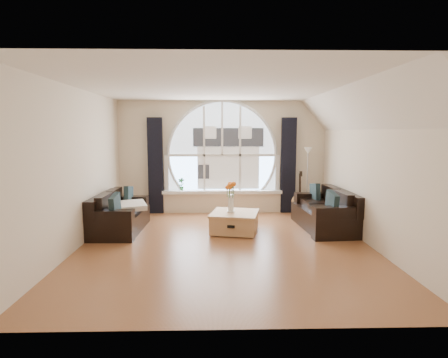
% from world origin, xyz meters
% --- Properties ---
extents(ground, '(5.00, 5.50, 0.01)m').
position_xyz_m(ground, '(0.00, 0.00, 0.00)').
color(ground, brown).
rests_on(ground, ground).
extents(ceiling, '(5.00, 5.50, 0.01)m').
position_xyz_m(ceiling, '(0.00, 0.00, 2.70)').
color(ceiling, silver).
rests_on(ceiling, ground).
extents(wall_back, '(5.00, 0.01, 2.70)m').
position_xyz_m(wall_back, '(0.00, 2.75, 1.35)').
color(wall_back, beige).
rests_on(wall_back, ground).
extents(wall_front, '(5.00, 0.01, 2.70)m').
position_xyz_m(wall_front, '(0.00, -2.75, 1.35)').
color(wall_front, beige).
rests_on(wall_front, ground).
extents(wall_left, '(0.01, 5.50, 2.70)m').
position_xyz_m(wall_left, '(-2.50, 0.00, 1.35)').
color(wall_left, beige).
rests_on(wall_left, ground).
extents(wall_right, '(0.01, 5.50, 2.70)m').
position_xyz_m(wall_right, '(2.50, 0.00, 1.35)').
color(wall_right, beige).
rests_on(wall_right, ground).
extents(attic_slope, '(0.92, 5.50, 0.72)m').
position_xyz_m(attic_slope, '(2.20, 0.00, 2.35)').
color(attic_slope, silver).
rests_on(attic_slope, ground).
extents(arched_window, '(2.60, 0.06, 2.15)m').
position_xyz_m(arched_window, '(0.00, 2.72, 1.62)').
color(arched_window, silver).
rests_on(arched_window, wall_back).
extents(window_sill, '(2.90, 0.22, 0.08)m').
position_xyz_m(window_sill, '(0.00, 2.65, 0.51)').
color(window_sill, white).
rests_on(window_sill, wall_back).
extents(window_frame, '(2.76, 0.08, 2.15)m').
position_xyz_m(window_frame, '(0.00, 2.69, 1.62)').
color(window_frame, white).
rests_on(window_frame, wall_back).
extents(neighbor_house, '(1.70, 0.02, 1.50)m').
position_xyz_m(neighbor_house, '(0.15, 2.71, 1.50)').
color(neighbor_house, silver).
rests_on(neighbor_house, wall_back).
extents(curtain_left, '(0.35, 0.12, 2.30)m').
position_xyz_m(curtain_left, '(-1.60, 2.63, 1.15)').
color(curtain_left, black).
rests_on(curtain_left, ground).
extents(curtain_right, '(0.35, 0.12, 2.30)m').
position_xyz_m(curtain_right, '(1.60, 2.63, 1.15)').
color(curtain_right, black).
rests_on(curtain_right, ground).
extents(sofa_left, '(0.88, 1.69, 0.74)m').
position_xyz_m(sofa_left, '(-2.06, 1.00, 0.40)').
color(sofa_left, black).
rests_on(sofa_left, ground).
extents(sofa_right, '(1.01, 1.84, 0.79)m').
position_xyz_m(sofa_right, '(2.05, 1.08, 0.40)').
color(sofa_right, black).
rests_on(sofa_right, ground).
extents(coffee_chest, '(1.05, 1.05, 0.44)m').
position_xyz_m(coffee_chest, '(0.21, 0.87, 0.22)').
color(coffee_chest, tan).
rests_on(coffee_chest, ground).
extents(throw_blanket, '(0.71, 0.71, 0.10)m').
position_xyz_m(throw_blanket, '(-1.85, 1.07, 0.50)').
color(throw_blanket, silver).
rests_on(throw_blanket, sofa_left).
extents(vase_flowers, '(0.24, 0.24, 0.70)m').
position_xyz_m(vase_flowers, '(0.13, 0.89, 0.79)').
color(vase_flowers, white).
rests_on(vase_flowers, coffee_chest).
extents(floor_lamp, '(0.24, 0.24, 1.60)m').
position_xyz_m(floor_lamp, '(2.03, 2.45, 0.80)').
color(floor_lamp, '#B2B2B2').
rests_on(floor_lamp, ground).
extents(guitar, '(0.39, 0.28, 1.06)m').
position_xyz_m(guitar, '(1.81, 2.30, 0.53)').
color(guitar, brown).
rests_on(guitar, ground).
extents(potted_plant, '(0.18, 0.14, 0.31)m').
position_xyz_m(potted_plant, '(-0.99, 2.65, 0.70)').
color(potted_plant, '#1E6023').
rests_on(potted_plant, window_sill).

